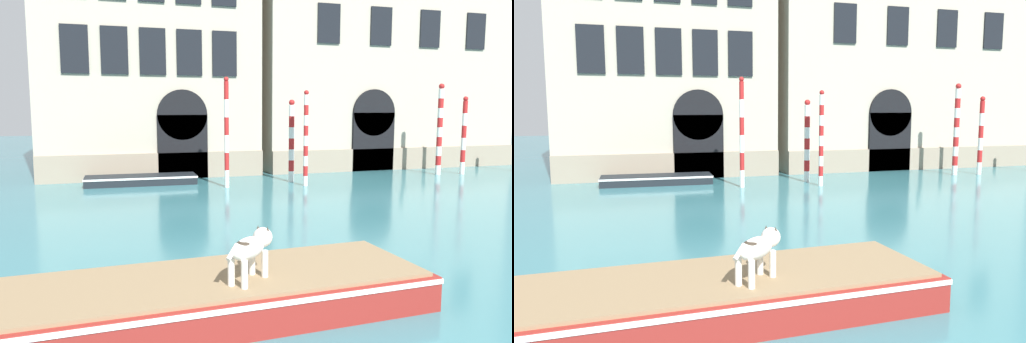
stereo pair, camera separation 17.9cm
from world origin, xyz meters
The scene contains 9 objects.
palazzo_left centered at (0.03, 23.43, 7.57)m, with size 10.04×6.13×15.18m.
boat_foreground centered at (-0.94, 5.21, 0.33)m, with size 7.53×2.52×0.62m.
dog_on_deck centered at (-0.13, 4.89, 1.11)m, with size 0.91×0.84×0.76m.
boat_moored_near_palazzo centered at (-0.70, 19.13, 0.20)m, with size 4.63×1.50×0.38m.
mooring_pole_0 centered at (13.19, 18.08, 2.19)m, with size 0.26×0.26×4.33m.
mooring_pole_1 centered at (2.54, 17.28, 2.22)m, with size 0.19×0.19×4.41m.
mooring_pole_3 centered at (14.43, 17.89, 1.89)m, with size 0.23×0.23×3.74m.
mooring_pole_4 centered at (5.74, 16.74, 1.97)m, with size 0.20×0.20×3.90m.
mooring_pole_5 centered at (5.57, 17.93, 1.79)m, with size 0.25×0.25×3.55m.
Camera 1 is at (-2.21, -2.09, 3.21)m, focal length 35.00 mm.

